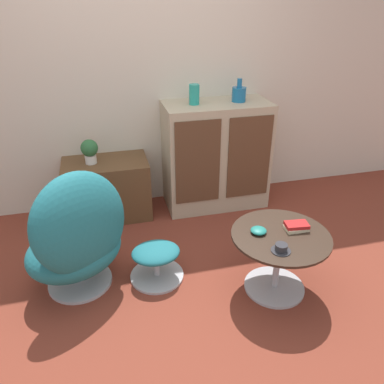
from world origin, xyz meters
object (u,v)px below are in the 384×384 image
at_px(coffee_table, 278,253).
at_px(bowl, 259,231).
at_px(vase_leftmost, 194,94).
at_px(book_stack, 296,227).
at_px(vase_inner_left, 239,94).
at_px(sideboard, 216,156).
at_px(tv_console, 108,189).
at_px(egg_chair, 78,237).
at_px(teacup, 281,248).
at_px(potted_plant, 90,150).
at_px(ottoman, 156,259).

bearing_deg(coffee_table, bowl, 157.53).
xyz_separation_m(vase_leftmost, book_stack, (0.38, -1.28, -0.61)).
height_order(vase_inner_left, bowl, vase_inner_left).
bearing_deg(sideboard, tv_console, 179.24).
height_order(egg_chair, coffee_table, egg_chair).
bearing_deg(teacup, potted_plant, 126.93).
height_order(tv_console, bowl, tv_console).
relative_size(tv_console, potted_plant, 3.47).
xyz_separation_m(teacup, book_stack, (0.21, 0.19, 0.00)).
distance_m(sideboard, tv_console, 1.06).
bearing_deg(vase_leftmost, potted_plant, 179.36).
relative_size(tv_console, bowl, 7.08).
xyz_separation_m(tv_console, vase_leftmost, (0.83, -0.01, 0.83)).
distance_m(ottoman, bowl, 0.78).
distance_m(teacup, bowl, 0.23).
height_order(ottoman, vase_leftmost, vase_leftmost).
bearing_deg(book_stack, vase_inner_left, 88.68).
bearing_deg(coffee_table, teacup, -116.67).
bearing_deg(ottoman, egg_chair, 177.72).
height_order(teacup, bowl, teacup).
xyz_separation_m(vase_inner_left, bowl, (-0.29, -1.25, -0.60)).
bearing_deg(vase_leftmost, sideboard, -1.04).
bearing_deg(vase_inner_left, bowl, -103.14).
distance_m(sideboard, teacup, 1.47).
xyz_separation_m(vase_leftmost, teacup, (0.18, -1.47, -0.62)).
height_order(sideboard, vase_inner_left, vase_inner_left).
bearing_deg(book_stack, coffee_table, -166.46).
bearing_deg(egg_chair, teacup, -22.42).
height_order(vase_inner_left, book_stack, vase_inner_left).
bearing_deg(sideboard, vase_inner_left, 1.10).
relative_size(teacup, bowl, 1.16).
distance_m(tv_console, vase_inner_left, 1.48).
xyz_separation_m(teacup, bowl, (-0.06, 0.22, -0.00)).
relative_size(egg_chair, potted_plant, 4.28).
xyz_separation_m(sideboard, teacup, (-0.04, -1.47, -0.03)).
bearing_deg(egg_chair, ottoman, -2.28).
bearing_deg(vase_inner_left, tv_console, 179.54).
xyz_separation_m(ottoman, teacup, (0.72, -0.49, 0.31)).
bearing_deg(book_stack, egg_chair, 167.62).
relative_size(coffee_table, vase_inner_left, 3.28).
distance_m(vase_inner_left, bowl, 1.42).
relative_size(egg_chair, teacup, 7.52).
distance_m(ottoman, coffee_table, 0.87).
bearing_deg(egg_chair, coffee_table, -14.75).
height_order(ottoman, bowl, bowl).
distance_m(egg_chair, ottoman, 0.58).
bearing_deg(book_stack, bowl, 174.19).
xyz_separation_m(coffee_table, potted_plant, (-1.20, 1.32, 0.36)).
relative_size(sideboard, bowl, 9.48).
height_order(sideboard, teacup, sideboard).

